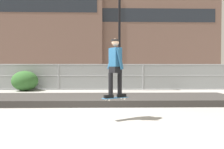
# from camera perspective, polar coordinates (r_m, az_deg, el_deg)

# --- Properties ---
(ground_plane) EXTENTS (120.00, 120.00, 0.00)m
(ground_plane) POSITION_cam_1_polar(r_m,az_deg,el_deg) (6.55, -5.39, -11.57)
(ground_plane) COLOR gray
(gravel_berm) EXTENTS (12.31, 2.82, 0.27)m
(gravel_berm) POSITION_cam_1_polar(r_m,az_deg,el_deg) (9.61, -4.03, -6.59)
(gravel_berm) COLOR #33302D
(gravel_berm) RESTS_ON ground_plane
(skateboard) EXTENTS (0.79, 0.58, 0.07)m
(skateboard) POSITION_cam_1_polar(r_m,az_deg,el_deg) (6.19, 0.87, -6.29)
(skateboard) COLOR #2D608C
(skater) EXTENTS (0.67, 0.62, 1.69)m
(skater) POSITION_cam_1_polar(r_m,az_deg,el_deg) (6.13, 0.87, 2.71)
(skater) COLOR black
(skater) RESTS_ON skateboard
(chain_fence) EXTENTS (18.35, 0.06, 1.85)m
(chain_fence) POSITION_cam_1_polar(r_m,az_deg,el_deg) (15.36, -2.99, -0.60)
(chain_fence) COLOR gray
(chain_fence) RESTS_ON ground_plane
(street_lamp) EXTENTS (0.44, 0.44, 7.47)m
(street_lamp) POSITION_cam_1_polar(r_m,az_deg,el_deg) (14.59, 2.00, 13.76)
(street_lamp) COLOR black
(street_lamp) RESTS_ON ground_plane
(parked_car_near) EXTENTS (4.52, 2.18, 1.66)m
(parked_car_near) POSITION_cam_1_polar(r_m,az_deg,el_deg) (19.14, -13.00, -0.52)
(parked_car_near) COLOR black
(parked_car_near) RESTS_ON ground_plane
(parked_car_mid) EXTENTS (4.47, 2.09, 1.66)m
(parked_car_mid) POSITION_cam_1_polar(r_m,az_deg,el_deg) (19.20, 3.27, -0.48)
(parked_car_mid) COLOR #B7BABF
(parked_car_mid) RESTS_ON ground_plane
(parked_car_far) EXTENTS (4.50, 2.14, 1.66)m
(parked_car_far) POSITION_cam_1_polar(r_m,az_deg,el_deg) (20.52, 21.82, -0.46)
(parked_car_far) COLOR silver
(parked_car_far) RESTS_ON ground_plane
(library_building) EXTENTS (23.05, 11.57, 20.85)m
(library_building) POSITION_cam_1_polar(r_m,az_deg,el_deg) (46.91, -17.02, 12.35)
(library_building) COLOR brown
(library_building) RESTS_ON ground_plane
(office_block) EXTENTS (29.76, 14.59, 18.46)m
(office_block) POSITION_cam_1_polar(r_m,az_deg,el_deg) (47.72, 6.54, 10.76)
(office_block) COLOR brown
(office_block) RESTS_ON ground_plane
(shrub_left) EXTENTS (1.77, 1.45, 1.36)m
(shrub_left) POSITION_cam_1_polar(r_m,az_deg,el_deg) (15.63, -22.28, -1.58)
(shrub_left) COLOR #2D5B28
(shrub_left) RESTS_ON ground_plane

